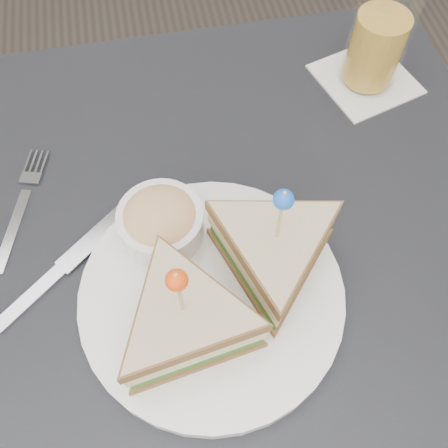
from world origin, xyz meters
The scene contains 6 objects.
ground_plane centered at (0.00, 0.00, 0.00)m, with size 3.50×3.50×0.00m, color #3F3833.
table centered at (0.00, 0.00, 0.67)m, with size 0.80×0.80×0.75m.
plate_meal centered at (-0.01, -0.06, 0.80)m, with size 0.38×0.38×0.18m.
cutlery_fork centered at (-0.23, 0.12, 0.75)m, with size 0.07×0.18×0.01m.
cutlery_knife centered at (-0.18, 0.02, 0.75)m, with size 0.19×0.16×0.01m.
drink_set centered at (0.27, 0.24, 0.82)m, with size 0.16×0.16×0.16m.
Camera 1 is at (-0.04, -0.26, 1.29)m, focal length 40.00 mm.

